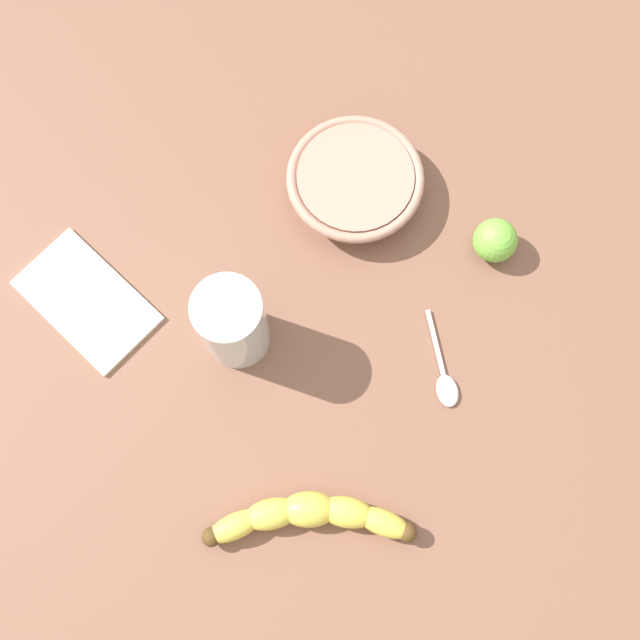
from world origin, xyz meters
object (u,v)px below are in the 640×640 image
object	(u,v)px
smoothie_glass	(233,325)
teaspoon	(446,385)
banana	(309,516)
lime_fruit	(495,239)
ceramic_bowl	(355,182)

from	to	relation	value
smoothie_glass	teaspoon	distance (cm)	24.25
banana	teaspoon	xyz separation A→B (cm)	(4.46, -20.05, -1.46)
lime_fruit	banana	bearing A→B (deg)	114.88
smoothie_glass	ceramic_bowl	distance (cm)	22.45
banana	smoothie_glass	world-z (taller)	smoothie_glass
banana	smoothie_glass	bearing A→B (deg)	-68.93
smoothie_glass	lime_fruit	xyz separation A→B (cm)	(-5.41, -30.35, -3.24)
teaspoon	smoothie_glass	bearing A→B (deg)	-114.66
teaspoon	banana	bearing A→B (deg)	-58.14
ceramic_bowl	teaspoon	xyz separation A→B (cm)	(-25.11, 3.42, -2.07)
ceramic_bowl	teaspoon	world-z (taller)	ceramic_bowl
banana	ceramic_bowl	bearing A→B (deg)	-99.13
teaspoon	lime_fruit	bearing A→B (deg)	148.89
lime_fruit	teaspoon	size ratio (longest dim) A/B	0.46
smoothie_glass	lime_fruit	world-z (taller)	smoothie_glass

